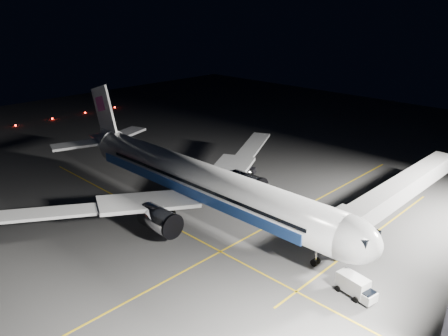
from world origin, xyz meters
TOP-DOWN VIEW (x-y plane):
  - ground at (0.00, 0.00)m, footprint 200.00×200.00m
  - guide_line_main at (10.00, 0.00)m, footprint 0.25×80.00m
  - guide_line_cross at (0.00, -6.00)m, footprint 70.00×0.25m
  - guide_line_side at (22.00, 10.00)m, footprint 0.25×40.00m
  - airliner at (-1.08, 0.00)m, footprint 61.48×54.22m
  - jet_bridge at (22.00, 18.06)m, footprint 3.60×34.40m
  - taxiway_lights at (-72.00, 0.00)m, footprint 0.44×60.44m
  - service_truck at (27.01, -2.07)m, footprint 4.74×2.54m
  - baggage_tug at (-5.67, 17.23)m, footprint 2.86×2.61m
  - safety_cone_a at (-4.88, 12.47)m, footprint 0.44×0.44m
  - safety_cone_b at (6.00, 14.00)m, footprint 0.38×0.38m
  - safety_cone_c at (4.66, 10.96)m, footprint 0.43×0.43m

SIDE VIEW (x-z plane):
  - ground at x=0.00m, z-range 0.00..0.00m
  - guide_line_main at x=10.00m, z-range 0.00..0.01m
  - guide_line_cross at x=0.00m, z-range 0.00..0.01m
  - guide_line_side at x=22.00m, z-range 0.00..0.01m
  - taxiway_lights at x=-72.00m, z-range 0.00..0.44m
  - safety_cone_b at x=6.00m, z-range 0.00..0.57m
  - safety_cone_c at x=4.66m, z-range 0.00..0.64m
  - safety_cone_a at x=-4.88m, z-range 0.00..0.66m
  - baggage_tug at x=-5.67m, z-range -0.07..1.62m
  - service_truck at x=27.01m, z-range 0.08..2.39m
  - jet_bridge at x=22.00m, z-range 1.43..7.73m
  - airliner at x=-1.08m, z-range -3.16..13.48m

